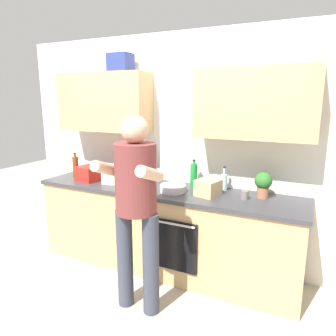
% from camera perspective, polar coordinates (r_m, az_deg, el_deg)
% --- Properties ---
extents(ground_plane, '(12.00, 12.00, 0.00)m').
position_cam_1_polar(ground_plane, '(3.63, -0.64, -17.54)').
color(ground_plane, '#B2A893').
extents(back_wall_unit, '(4.00, 0.38, 2.50)m').
position_cam_1_polar(back_wall_unit, '(3.40, 1.38, 6.97)').
color(back_wall_unit, silver).
rests_on(back_wall_unit, ground).
extents(counter, '(2.84, 0.67, 0.90)m').
position_cam_1_polar(counter, '(3.42, -0.66, -11.01)').
color(counter, tan).
rests_on(counter, ground).
extents(person_standing, '(0.49, 0.45, 1.69)m').
position_cam_1_polar(person_standing, '(2.60, -5.86, -5.81)').
color(person_standing, '#383D4C').
rests_on(person_standing, ground).
extents(bottle_soda, '(0.07, 0.07, 0.30)m').
position_cam_1_polar(bottle_soda, '(3.31, 4.71, -1.28)').
color(bottle_soda, '#198C33').
rests_on(bottle_soda, counter).
extents(bottle_water, '(0.07, 0.07, 0.25)m').
position_cam_1_polar(bottle_water, '(3.23, 10.13, -2.45)').
color(bottle_water, silver).
rests_on(bottle_water, counter).
extents(bottle_hotsauce, '(0.06, 0.06, 0.34)m').
position_cam_1_polar(bottle_hotsauce, '(3.52, -4.97, -0.26)').
color(bottle_hotsauce, red).
rests_on(bottle_hotsauce, counter).
extents(bottle_vinegar, '(0.07, 0.07, 0.30)m').
position_cam_1_polar(bottle_vinegar, '(3.83, -16.44, 0.16)').
color(bottle_vinegar, brown).
rests_on(bottle_vinegar, counter).
extents(bottle_soy, '(0.07, 0.07, 0.29)m').
position_cam_1_polar(bottle_soy, '(3.50, -3.28, -0.72)').
color(bottle_soy, black).
rests_on(bottle_soy, counter).
extents(cup_stoneware, '(0.07, 0.07, 0.08)m').
position_cam_1_polar(cup_stoneware, '(3.01, 13.76, -4.80)').
color(cup_stoneware, slate).
rests_on(cup_stoneware, counter).
extents(cup_ceramic, '(0.09, 0.09, 0.09)m').
position_cam_1_polar(cup_ceramic, '(3.76, -9.22, -1.10)').
color(cup_ceramic, '#BF4C47').
rests_on(cup_ceramic, counter).
extents(cup_coffee, '(0.08, 0.08, 0.11)m').
position_cam_1_polar(cup_coffee, '(3.26, 7.79, -2.97)').
color(cup_coffee, white).
rests_on(cup_coffee, counter).
extents(mixing_bowl, '(0.26, 0.26, 0.07)m').
position_cam_1_polar(mixing_bowl, '(3.15, 0.88, -3.75)').
color(mixing_bowl, silver).
rests_on(mixing_bowl, counter).
extents(potted_herb, '(0.16, 0.16, 0.25)m').
position_cam_1_polar(potted_herb, '(3.07, 16.93, -2.66)').
color(potted_herb, '#9E6647').
rests_on(potted_herb, counter).
extents(grocery_bag_crisps, '(0.29, 0.26, 0.16)m').
position_cam_1_polar(grocery_bag_crisps, '(3.68, -14.13, -0.97)').
color(grocery_bag_crisps, red).
rests_on(grocery_bag_crisps, counter).
extents(grocery_bag_rice, '(0.28, 0.20, 0.18)m').
position_cam_1_polar(grocery_bag_rice, '(3.49, -9.58, -1.36)').
color(grocery_bag_rice, beige).
rests_on(grocery_bag_rice, counter).
extents(grocery_bag_bread, '(0.25, 0.25, 0.16)m').
position_cam_1_polar(grocery_bag_bread, '(3.05, 7.28, -3.59)').
color(grocery_bag_bread, tan).
rests_on(grocery_bag_bread, counter).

